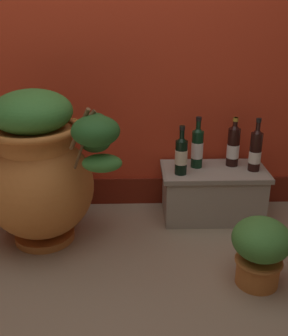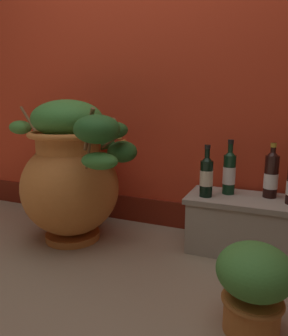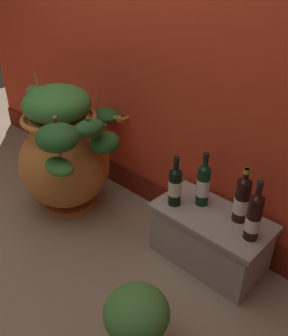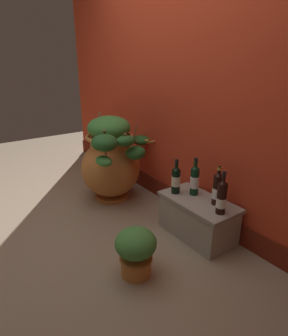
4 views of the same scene
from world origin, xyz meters
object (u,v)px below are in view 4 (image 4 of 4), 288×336
Objects in this scene: wine_bottle_left at (222,197)px; wine_bottle_right at (218,188)px; terracotta_urn at (111,159)px; wine_bottle_middle at (176,179)px; potted_shrub at (136,250)px; wine_bottle_back at (195,179)px.

wine_bottle_right is (-0.12, 0.09, 0.00)m from wine_bottle_left.
wine_bottle_right is at bearing 15.24° from terracotta_urn.
wine_bottle_left is at bearing 5.30° from wine_bottle_middle.
wine_bottle_left is (1.29, 0.23, 0.02)m from terracotta_urn.
wine_bottle_left is 0.94× the size of potted_shrub.
potted_shrub is at bearing -101.72° from wine_bottle_left.
wine_bottle_back reaches higher than potted_shrub.
wine_bottle_back is (0.11, 0.11, 0.01)m from wine_bottle_middle.
terracotta_urn is 3.06× the size of potted_shrub.
wine_bottle_left is 1.06× the size of wine_bottle_right.
terracotta_urn reaches higher than wine_bottle_left.
wine_bottle_right is at bearing 5.02° from wine_bottle_back.
wine_bottle_middle is 0.16m from wine_bottle_back.
wine_bottle_left is 1.02× the size of wine_bottle_back.
wine_bottle_left is 0.75m from potted_shrub.
wine_bottle_back is at bearing 169.23° from wine_bottle_left.
potted_shrub is at bearing -62.81° from wine_bottle_middle.
wine_bottle_right reaches higher than potted_shrub.
potted_shrub is at bearing -74.11° from wine_bottle_back.
wine_bottle_right is 0.89× the size of potted_shrub.
wine_bottle_middle is 0.85× the size of potted_shrub.
wine_bottle_right is (0.35, 0.13, 0.01)m from wine_bottle_middle.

